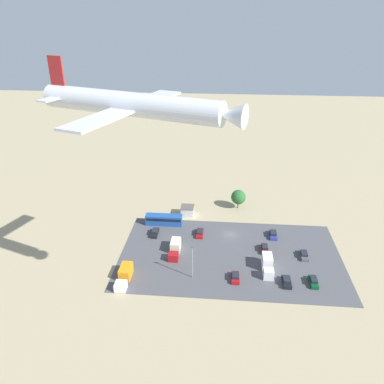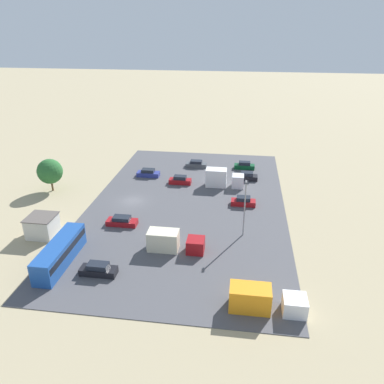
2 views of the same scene
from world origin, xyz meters
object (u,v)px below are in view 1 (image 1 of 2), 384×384
at_px(parked_car_0, 313,281).
at_px(parked_car_5, 200,233).
at_px(parked_car_2, 273,234).
at_px(parked_truck_0, 175,248).
at_px(parked_truck_1, 267,265).
at_px(parked_car_4, 287,281).
at_px(parked_car_7, 265,248).
at_px(parked_car_6, 235,277).
at_px(parked_car_1, 155,232).
at_px(bus, 164,219).
at_px(airplane, 136,105).
at_px(shed_building, 187,211).
at_px(parked_truck_2, 124,275).
at_px(parked_car_3, 304,255).

distance_m(parked_car_0, parked_car_5, 33.56).
bearing_deg(parked_car_2, parked_truck_0, 20.86).
distance_m(parked_car_2, parked_truck_1, 15.89).
xyz_separation_m(parked_car_4, parked_car_7, (3.93, -13.07, 0.02)).
distance_m(parked_car_5, parked_car_6, 21.22).
bearing_deg(parked_truck_0, parked_car_1, -50.47).
relative_size(parked_car_6, parked_truck_0, 0.53).
xyz_separation_m(bus, parked_truck_0, (-5.13, 14.05, -0.37)).
distance_m(parked_car_7, airplane, 56.94).
bearing_deg(parked_car_2, parked_car_1, 3.18).
xyz_separation_m(parked_car_0, airplane, (35.90, 13.82, 43.43)).
bearing_deg(parked_car_0, shed_building, 137.56).
xyz_separation_m(parked_truck_1, airplane, (25.64, 18.01, 42.52)).
relative_size(shed_building, bus, 0.38).
height_order(bus, parked_car_2, bus).
bearing_deg(parked_car_6, shed_building, -64.19).
distance_m(parked_car_6, airplane, 48.96).
bearing_deg(shed_building, parked_truck_1, 131.03).
distance_m(parked_car_2, airplane, 61.98).
distance_m(parked_car_7, parked_truck_2, 37.15).
bearing_deg(bus, parked_truck_0, 20.06).
bearing_deg(parked_car_6, bus, -48.77).
relative_size(parked_car_3, parked_truck_0, 0.57).
xyz_separation_m(parked_car_1, parked_car_3, (-40.23, 7.31, -0.05)).
bearing_deg(parked_car_5, shed_building, 113.20).
distance_m(parked_car_4, parked_truck_1, 6.31).
xyz_separation_m(parked_car_4, parked_truck_1, (4.05, -4.75, 0.92)).
xyz_separation_m(parked_car_2, parked_truck_0, (26.54, 10.11, 0.65)).
relative_size(parked_car_2, parked_truck_2, 0.55).
bearing_deg(parked_car_4, parked_truck_1, -49.53).
relative_size(parked_car_6, parked_truck_2, 0.50).
xyz_separation_m(parked_car_0, parked_car_6, (18.05, 0.01, -0.02)).
bearing_deg(parked_car_1, parked_truck_0, 129.53).
bearing_deg(parked_car_2, parked_car_0, 109.91).
bearing_deg(parked_car_7, parked_car_6, 57.71).
bearing_deg(parked_car_7, bus, -21.29).
relative_size(parked_car_0, parked_truck_1, 0.60).
bearing_deg(parked_car_4, bus, -36.63).
xyz_separation_m(parked_car_3, parked_car_5, (27.50, -8.27, -0.01)).
height_order(shed_building, parked_car_2, shed_building).
bearing_deg(parked_car_4, parked_truck_2, 2.83).
relative_size(parked_car_2, parked_car_3, 1.02).
distance_m(parked_truck_1, airplane, 52.82).
bearing_deg(parked_car_4, parked_car_1, -28.28).
distance_m(shed_building, airplane, 60.93).
xyz_separation_m(shed_building, parked_car_6, (-14.33, 29.62, -0.86)).
relative_size(parked_car_1, parked_car_5, 0.97).
relative_size(bus, parked_truck_2, 1.28).
relative_size(parked_car_5, parked_truck_0, 0.61).
bearing_deg(parked_car_4, parked_car_5, -41.99).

